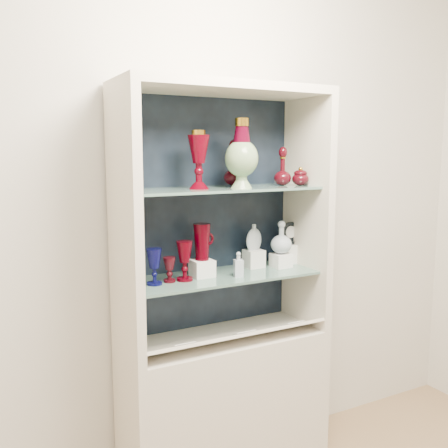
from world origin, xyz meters
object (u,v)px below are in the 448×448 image
pedestal_lamp_right (199,160)px  enamel_urn (242,153)px  flat_flask (254,237)px  ruby_pitcher (202,242)px  lidded_bowl (300,176)px  ruby_decanter_b (283,165)px  clear_round_decanter (281,238)px  cobalt_goblet (154,267)px  cameo_medallion (290,233)px  ruby_decanter_a (234,160)px  ruby_goblet_tall (185,261)px  pedestal_lamp_left (128,161)px  clear_square_bottle (238,264)px  ruby_goblet_small (169,270)px

pedestal_lamp_right → enamel_urn: 0.20m
flat_flask → ruby_pitcher: bearing=178.9°
pedestal_lamp_right → flat_flask: size_ratio=1.91×
enamel_urn → lidded_bowl: bearing=3.2°
ruby_decanter_b → clear_round_decanter: ruby_decanter_b is taller
cobalt_goblet → ruby_decanter_b: bearing=0.7°
enamel_urn → cameo_medallion: 0.57m
enamel_urn → cobalt_goblet: enamel_urn is taller
enamel_urn → flat_flask: enamel_urn is taller
ruby_decanter_a → flat_flask: bearing=2.3°
ruby_decanter_a → ruby_goblet_tall: ruby_decanter_a is taller
enamel_urn → ruby_decanter_a: 0.14m
pedestal_lamp_right → lidded_bowl: size_ratio=2.78×
clear_round_decanter → ruby_pitcher: bearing=178.2°
flat_flask → cameo_medallion: bearing=-11.6°
lidded_bowl → cobalt_goblet: size_ratio=0.58×
lidded_bowl → cameo_medallion: 0.32m
pedestal_lamp_right → ruby_decanter_a: pedestal_lamp_right is taller
enamel_urn → cobalt_goblet: bearing=173.4°
ruby_decanter_a → ruby_goblet_tall: (-0.30, -0.08, -0.46)m
pedestal_lamp_left → lidded_bowl: bearing=-5.0°
ruby_decanter_a → clear_round_decanter: bearing=-13.5°
pedestal_lamp_left → clear_square_bottle: 0.70m
pedestal_lamp_right → cameo_medallion: pedestal_lamp_right is taller
flat_flask → clear_round_decanter: clear_round_decanter is taller
enamel_urn → flat_flask: 0.47m
flat_flask → clear_round_decanter: (0.12, -0.06, -0.01)m
flat_flask → cobalt_goblet: bearing=178.4°
ruby_goblet_small → clear_square_bottle: clear_square_bottle is taller
cameo_medallion → ruby_goblet_small: bearing=-174.7°
pedestal_lamp_right → cameo_medallion: (0.57, 0.09, -0.39)m
enamel_urn → ruby_pitcher: (-0.17, 0.08, -0.41)m
cobalt_goblet → flat_flask: (0.57, 0.09, 0.08)m
lidded_bowl → flat_flask: bearing=150.3°
lidded_bowl → ruby_pitcher: lidded_bowl is taller
ruby_goblet_tall → clear_square_bottle: bearing=-12.4°
lidded_bowl → clear_square_bottle: 0.55m
ruby_goblet_tall → ruby_goblet_small: 0.08m
pedestal_lamp_right → ruby_decanter_a: 0.24m
ruby_decanter_a → ruby_pitcher: bearing=-167.0°
pedestal_lamp_right → lidded_bowl: 0.56m
ruby_goblet_small → clear_round_decanter: size_ratio=0.70×
clear_square_bottle → clear_round_decanter: size_ratio=0.74×
lidded_bowl → cameo_medallion: bearing=78.7°
clear_square_bottle → ruby_pitcher: bearing=150.0°
flat_flask → clear_round_decanter: size_ratio=0.85×
ruby_pitcher → cameo_medallion: bearing=-8.4°
pedestal_lamp_right → clear_round_decanter: 0.62m
ruby_goblet_small → clear_square_bottle: (0.33, -0.06, 0.00)m
ruby_goblet_small → ruby_pitcher: ruby_pitcher is taller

